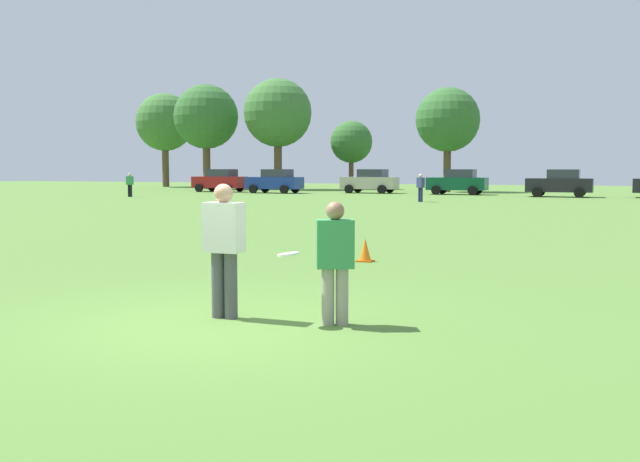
# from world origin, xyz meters

# --- Properties ---
(ground_plane) EXTENTS (152.57, 152.57, 0.00)m
(ground_plane) POSITION_xyz_m (0.00, 0.00, 0.00)
(ground_plane) COLOR #517A33
(player_thrower) EXTENTS (0.49, 0.28, 1.71)m
(player_thrower) POSITION_xyz_m (-0.08, 0.40, 0.96)
(player_thrower) COLOR #4C4C51
(player_thrower) RESTS_ON ground
(player_defender) EXTENTS (0.52, 0.42, 1.51)m
(player_defender) POSITION_xyz_m (1.36, 0.54, 0.84)
(player_defender) COLOR gray
(player_defender) RESTS_ON ground
(frisbee) EXTENTS (0.27, 0.27, 0.07)m
(frisbee) POSITION_xyz_m (0.83, 0.33, 0.87)
(frisbee) COLOR white
(traffic_cone) EXTENTS (0.32, 0.32, 0.48)m
(traffic_cone) POSITION_xyz_m (-0.11, 6.36, 0.23)
(traffic_cone) COLOR #D8590C
(traffic_cone) RESTS_ON ground
(parked_car_near_left) EXTENTS (4.24, 2.30, 1.82)m
(parked_car_near_left) POSITION_xyz_m (-24.17, 43.44, 0.92)
(parked_car_near_left) COLOR maroon
(parked_car_near_left) RESTS_ON ground
(parked_car_mid_left) EXTENTS (4.24, 2.30, 1.82)m
(parked_car_mid_left) POSITION_xyz_m (-18.83, 42.38, 0.92)
(parked_car_mid_left) COLOR navy
(parked_car_mid_left) RESTS_ON ground
(parked_car_center) EXTENTS (4.24, 2.30, 1.82)m
(parked_car_center) POSITION_xyz_m (-12.03, 44.95, 0.92)
(parked_car_center) COLOR #B7AD99
(parked_car_center) RESTS_ON ground
(parked_car_mid_right) EXTENTS (4.24, 2.30, 1.82)m
(parked_car_mid_right) POSITION_xyz_m (-5.24, 44.37, 0.92)
(parked_car_mid_right) COLOR #0C4C2D
(parked_car_mid_right) RESTS_ON ground
(parked_car_near_right) EXTENTS (4.24, 2.30, 1.82)m
(parked_car_near_right) POSITION_xyz_m (1.86, 42.52, 0.92)
(parked_car_near_right) COLOR black
(parked_car_near_right) RESTS_ON ground
(bystander_sideline_watcher) EXTENTS (0.44, 0.26, 1.58)m
(bystander_sideline_watcher) POSITION_xyz_m (-24.81, 32.39, 0.89)
(bystander_sideline_watcher) COLOR black
(bystander_sideline_watcher) RESTS_ON ground
(bystander_field_marshal) EXTENTS (0.50, 0.46, 1.59)m
(bystander_field_marshal) POSITION_xyz_m (-5.13, 32.35, 0.90)
(bystander_field_marshal) COLOR #1E234C
(bystander_field_marshal) RESTS_ON ground
(tree_west_oak) EXTENTS (5.82, 5.82, 9.45)m
(tree_west_oak) POSITION_xyz_m (-36.96, 55.09, 6.50)
(tree_west_oak) COLOR brown
(tree_west_oak) RESTS_ON ground
(tree_west_maple) EXTENTS (5.85, 5.85, 9.50)m
(tree_west_maple) POSITION_xyz_m (-29.34, 50.22, 6.54)
(tree_west_maple) COLOR brown
(tree_west_maple) RESTS_ON ground
(tree_center_elm) EXTENTS (6.03, 6.03, 9.79)m
(tree_center_elm) POSITION_xyz_m (-22.45, 50.86, 6.73)
(tree_center_elm) COLOR brown
(tree_center_elm) RESTS_ON ground
(tree_east_birch) EXTENTS (3.79, 3.79, 6.16)m
(tree_east_birch) POSITION_xyz_m (-16.70, 54.16, 4.23)
(tree_east_birch) COLOR brown
(tree_east_birch) RESTS_ON ground
(tree_east_oak) EXTENTS (5.12, 5.12, 8.32)m
(tree_east_oak) POSITION_xyz_m (-7.20, 50.12, 5.73)
(tree_east_oak) COLOR brown
(tree_east_oak) RESTS_ON ground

